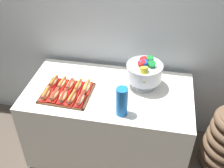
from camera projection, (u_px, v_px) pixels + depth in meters
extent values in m
plane|color=#4C4238|center=(109.00, 149.00, 2.82)|extent=(10.00, 10.00, 0.00)
cube|color=#B2BCC1|center=(119.00, 10.00, 2.42)|extent=(6.00, 0.10, 2.60)
cube|color=white|center=(109.00, 121.00, 2.58)|extent=(1.44, 0.78, 0.74)
cylinder|color=black|center=(42.00, 161.00, 2.68)|extent=(0.05, 0.05, 0.04)
cylinder|color=black|center=(62.00, 121.00, 3.12)|extent=(0.05, 0.05, 0.04)
cylinder|color=black|center=(170.00, 136.00, 2.94)|extent=(0.05, 0.05, 0.04)
torus|color=brown|center=(222.00, 160.00, 2.65)|extent=(0.44, 0.44, 0.10)
cube|color=#56331E|center=(67.00, 93.00, 2.32)|extent=(0.42, 0.37, 0.01)
cube|color=#56331E|center=(59.00, 106.00, 2.18)|extent=(0.41, 0.03, 0.01)
cube|color=#56331E|center=(74.00, 81.00, 2.45)|extent=(0.41, 0.03, 0.01)
cube|color=#56331E|center=(46.00, 89.00, 2.35)|extent=(0.03, 0.36, 0.01)
cube|color=#56331E|center=(89.00, 96.00, 2.28)|extent=(0.03, 0.36, 0.01)
cube|color=red|center=(46.00, 96.00, 2.27)|extent=(0.07, 0.17, 0.02)
ellipsoid|color=tan|center=(46.00, 94.00, 2.26)|extent=(0.06, 0.16, 0.04)
cylinder|color=brown|center=(46.00, 93.00, 2.25)|extent=(0.04, 0.15, 0.03)
cylinder|color=yellow|center=(45.00, 91.00, 2.24)|extent=(0.01, 0.13, 0.01)
cube|color=red|center=(55.00, 97.00, 2.26)|extent=(0.08, 0.16, 0.02)
ellipsoid|color=tan|center=(54.00, 95.00, 2.24)|extent=(0.06, 0.15, 0.04)
cylinder|color=#A8563D|center=(54.00, 94.00, 2.24)|extent=(0.04, 0.14, 0.03)
cylinder|color=red|center=(54.00, 92.00, 2.23)|extent=(0.02, 0.12, 0.01)
cube|color=#B21414|center=(63.00, 98.00, 2.24)|extent=(0.07, 0.17, 0.02)
ellipsoid|color=tan|center=(63.00, 96.00, 2.23)|extent=(0.06, 0.16, 0.04)
cylinder|color=brown|center=(63.00, 95.00, 2.22)|extent=(0.03, 0.15, 0.03)
cylinder|color=red|center=(63.00, 94.00, 2.22)|extent=(0.01, 0.13, 0.01)
cube|color=red|center=(72.00, 100.00, 2.23)|extent=(0.08, 0.18, 0.02)
ellipsoid|color=#E0BC7F|center=(72.00, 97.00, 2.22)|extent=(0.06, 0.17, 0.04)
cylinder|color=brown|center=(72.00, 96.00, 2.21)|extent=(0.04, 0.17, 0.03)
cylinder|color=yellow|center=(72.00, 95.00, 2.20)|extent=(0.02, 0.14, 0.01)
cube|color=red|center=(81.00, 101.00, 2.22)|extent=(0.06, 0.17, 0.02)
ellipsoid|color=beige|center=(81.00, 99.00, 2.20)|extent=(0.05, 0.16, 0.04)
cylinder|color=brown|center=(81.00, 98.00, 2.20)|extent=(0.03, 0.16, 0.03)
cylinder|color=red|center=(80.00, 96.00, 2.19)|extent=(0.01, 0.13, 0.01)
cube|color=red|center=(54.00, 84.00, 2.40)|extent=(0.07, 0.16, 0.02)
ellipsoid|color=#E0BC7F|center=(54.00, 82.00, 2.38)|extent=(0.06, 0.15, 0.04)
cylinder|color=brown|center=(53.00, 81.00, 2.38)|extent=(0.04, 0.14, 0.03)
cylinder|color=yellow|center=(53.00, 79.00, 2.37)|extent=(0.02, 0.12, 0.01)
cube|color=red|center=(62.00, 85.00, 2.39)|extent=(0.07, 0.17, 0.02)
ellipsoid|color=beige|center=(62.00, 83.00, 2.37)|extent=(0.06, 0.15, 0.04)
cylinder|color=#9E4C38|center=(62.00, 82.00, 2.37)|extent=(0.04, 0.15, 0.03)
cylinder|color=yellow|center=(62.00, 81.00, 2.36)|extent=(0.02, 0.13, 0.01)
cube|color=red|center=(70.00, 86.00, 2.37)|extent=(0.07, 0.16, 0.02)
ellipsoid|color=#E0BC7F|center=(70.00, 84.00, 2.36)|extent=(0.05, 0.15, 0.04)
cylinder|color=#A8563D|center=(70.00, 83.00, 2.35)|extent=(0.03, 0.14, 0.03)
cylinder|color=red|center=(70.00, 82.00, 2.34)|extent=(0.01, 0.11, 0.01)
cube|color=red|center=(78.00, 87.00, 2.36)|extent=(0.06, 0.16, 0.02)
ellipsoid|color=tan|center=(78.00, 85.00, 2.35)|extent=(0.05, 0.15, 0.04)
cylinder|color=brown|center=(78.00, 84.00, 2.34)|extent=(0.03, 0.14, 0.03)
cylinder|color=yellow|center=(78.00, 83.00, 2.33)|extent=(0.01, 0.12, 0.01)
cube|color=red|center=(87.00, 89.00, 2.35)|extent=(0.07, 0.18, 0.02)
ellipsoid|color=#E0BC7F|center=(87.00, 87.00, 2.33)|extent=(0.06, 0.17, 0.04)
cylinder|color=#A8563D|center=(87.00, 86.00, 2.33)|extent=(0.03, 0.16, 0.03)
cylinder|color=yellow|center=(86.00, 84.00, 2.32)|extent=(0.01, 0.13, 0.01)
cylinder|color=silver|center=(143.00, 85.00, 2.40)|extent=(0.20, 0.20, 0.02)
cone|color=silver|center=(144.00, 82.00, 2.37)|extent=(0.07, 0.07, 0.06)
cylinder|color=silver|center=(144.00, 72.00, 2.31)|extent=(0.30, 0.30, 0.13)
torus|color=silver|center=(145.00, 65.00, 2.27)|extent=(0.31, 0.31, 0.02)
cylinder|color=#197A33|center=(151.00, 67.00, 2.28)|extent=(0.09, 0.11, 0.14)
cylinder|color=#197A33|center=(150.00, 63.00, 2.33)|extent=(0.11, 0.10, 0.13)
cylinder|color=red|center=(145.00, 64.00, 2.32)|extent=(0.12, 0.09, 0.14)
cylinder|color=#1E47B2|center=(144.00, 67.00, 2.28)|extent=(0.10, 0.11, 0.14)
cylinder|color=red|center=(143.00, 68.00, 2.28)|extent=(0.12, 0.10, 0.15)
cylinder|color=yellow|center=(144.00, 74.00, 2.20)|extent=(0.09, 0.10, 0.14)
cylinder|color=#1E47B2|center=(145.00, 67.00, 2.28)|extent=(0.10, 0.09, 0.14)
cylinder|color=blue|center=(122.00, 107.00, 2.09)|extent=(0.09, 0.09, 0.13)
cylinder|color=blue|center=(122.00, 105.00, 2.07)|extent=(0.09, 0.09, 0.13)
cylinder|color=blue|center=(122.00, 103.00, 2.06)|extent=(0.09, 0.09, 0.13)
cylinder|color=blue|center=(122.00, 100.00, 2.04)|extent=(0.09, 0.09, 0.13)
cylinder|color=blue|center=(122.00, 98.00, 2.03)|extent=(0.09, 0.09, 0.13)
cylinder|color=blue|center=(122.00, 96.00, 2.02)|extent=(0.09, 0.09, 0.13)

